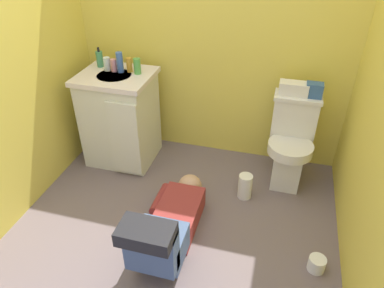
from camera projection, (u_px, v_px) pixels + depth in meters
The scene contains 16 objects.
ground_plane at pixel (176, 225), 2.66m from camera, with size 2.80×3.08×0.04m, color #6C5D61.
wall_back at pixel (213, 20), 2.85m from camera, with size 2.46×0.08×2.40m, color #E0CB4A.
toilet at pixel (291, 143), 2.88m from camera, with size 0.36×0.46×0.75m.
vanity_cabinet at pixel (121, 118), 3.12m from camera, with size 0.60×0.53×0.82m.
faucet at pixel (122, 62), 2.99m from camera, with size 0.02×0.02×0.10m, color silver.
person_plumber at pixel (169, 225), 2.39m from camera, with size 0.39×1.06×0.52m.
tissue_box at pixel (294, 88), 2.72m from camera, with size 0.22×0.11×0.10m, color silver.
toiletry_bag at pixel (314, 90), 2.68m from camera, with size 0.12×0.09×0.11m, color #33598C.
soap_dispenser at pixel (100, 59), 3.00m from camera, with size 0.06×0.06×0.17m.
bottle_clear at pixel (107, 64), 2.94m from camera, with size 0.06×0.06×0.11m, color silver.
bottle_pink at pixel (114, 65), 2.92m from camera, with size 0.05×0.05×0.10m, color pink.
bottle_blue at pixel (120, 62), 2.89m from camera, with size 0.05×0.05×0.17m, color #3C64B5.
bottle_amber at pixel (129, 65), 2.91m from camera, with size 0.05×0.05×0.12m, color gold.
bottle_green at pixel (137, 66), 2.87m from camera, with size 0.06×0.06×0.13m, color #4D9D48.
paper_towel_roll at pixel (245, 186), 2.83m from camera, with size 0.11×0.11×0.21m, color white.
toilet_paper_roll at pixel (317, 264), 2.28m from camera, with size 0.11×0.11×0.10m, color white.
Camera 1 is at (0.61, -1.78, 1.95)m, focal length 33.39 mm.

